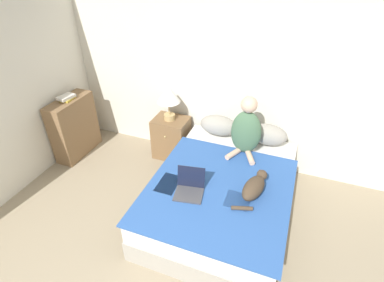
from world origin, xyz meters
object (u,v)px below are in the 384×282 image
Objects in this scene: pillow_near at (218,125)px; book_stack_top at (66,98)px; laptop_open at (190,188)px; bed at (223,195)px; bookshelf at (74,127)px; table_lamp at (169,96)px; nightstand at (171,138)px; person_sitting at (246,130)px; pillow_far at (267,135)px; cat_tabby at (254,187)px.

book_stack_top is at bearing -166.86° from pillow_near.
laptop_open is at bearing -87.59° from pillow_near.
book_stack_top is at bearing 150.76° from laptop_open.
bookshelf reaches higher than bed.
table_lamp is at bearing 17.79° from bookshelf.
bed is 3.30× the size of nightstand.
pillow_far is at bearing 51.66° from person_sitting.
pillow_far is at bearing 10.03° from book_stack_top.
pillow_far reaches higher than nightstand.
person_sitting is 3.03× the size of book_stack_top.
person_sitting is at bearing 80.34° from bed.
book_stack_top is (-2.58, -0.19, 0.09)m from person_sitting.
pillow_far is 0.44m from person_sitting.
bed is 2.52m from bookshelf.
bed is at bearing -99.66° from person_sitting.
nightstand is at bearing 22.27° from table_lamp.
bookshelf reaches higher than laptop_open.
table_lamp is (-0.74, -0.04, 0.35)m from pillow_near.
pillow_far is 1.46m from table_lamp.
bed is 2.30× the size of bookshelf.
pillow_near is at bearing 180.00° from pillow_far.
person_sitting is at bearing -128.34° from pillow_far.
bed is at bearing -110.88° from pillow_far.
pillow_near is 0.81× the size of nightstand.
pillow_near is 1.26m from laptop_open.
pillow_near is 0.68m from pillow_far.
person_sitting is (0.10, 0.59, 0.61)m from bed.
person_sitting is at bearing 33.41° from cat_tabby.
laptop_open is at bearing -112.21° from person_sitting.
cat_tabby reaches higher than nightstand.
pillow_far is 2.88m from book_stack_top.
pillow_far is 1.45m from nightstand.
book_stack_top reaches higher than nightstand.
cat_tabby is 0.63× the size of bookshelf.
bed is 1.37m from nightstand.
table_lamp is (-1.45, 1.00, 0.39)m from cat_tabby.
table_lamp is at bearing -176.75° from pillow_near.
bookshelf is (-1.42, -0.46, 0.14)m from nightstand.
table_lamp is (-0.79, 1.22, 0.44)m from laptop_open.
cat_tabby is 1.78m from nightstand.
book_stack_top is at bearing 92.37° from cat_tabby.
pillow_far is at bearing 9.90° from bookshelf.
cat_tabby is 1.80m from table_lamp.
nightstand is (-0.78, 1.22, -0.27)m from laptop_open.
bookshelf is (-2.48, 0.40, 0.20)m from bed.
person_sitting is 0.85× the size of bookshelf.
pillow_far is at bearing 53.26° from laptop_open.
table_lamp is 0.57× the size of bookshelf.
bookshelf reaches higher than pillow_far.
pillow_far is (0.68, 0.00, 0.00)m from pillow_near.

